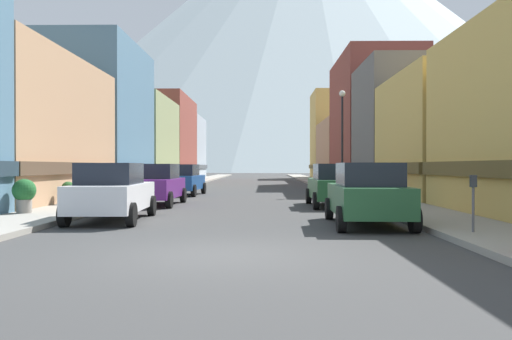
# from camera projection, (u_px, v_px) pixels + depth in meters

# --- Properties ---
(ground_plane) EXTENTS (400.00, 400.00, 0.00)m
(ground_plane) POSITION_uv_depth(u_px,v_px,m) (218.00, 255.00, 9.91)
(ground_plane) COLOR #393939
(sidewalk_left) EXTENTS (2.50, 100.00, 0.15)m
(sidewalk_left) POSITION_uv_depth(u_px,v_px,m) (182.00, 185.00, 45.00)
(sidewalk_left) COLOR gray
(sidewalk_left) RESTS_ON ground
(sidewalk_right) EXTENTS (2.50, 100.00, 0.15)m
(sidewalk_right) POSITION_uv_depth(u_px,v_px,m) (326.00, 185.00, 44.81)
(sidewalk_right) COLOR gray
(sidewalk_right) RESTS_ON ground
(storefront_left_2) EXTENTS (10.05, 10.04, 9.74)m
(storefront_left_2) POSITION_uv_depth(u_px,v_px,m) (66.00, 121.00, 34.79)
(storefront_left_2) COLOR slate
(storefront_left_2) RESTS_ON ground
(storefront_left_3) EXTENTS (6.95, 11.29, 7.67)m
(storefront_left_3) POSITION_uv_depth(u_px,v_px,m) (132.00, 143.00, 46.03)
(storefront_left_3) COLOR #8C9966
(storefront_left_3) RESTS_ON ground
(storefront_left_4) EXTENTS (7.77, 13.25, 9.41)m
(storefront_left_4) POSITION_uv_depth(u_px,v_px,m) (156.00, 141.00, 58.56)
(storefront_left_4) COLOR brown
(storefront_left_4) RESTS_ON ground
(storefront_left_5) EXTENTS (7.95, 10.41, 8.28)m
(storefront_left_5) POSITION_uv_depth(u_px,v_px,m) (174.00, 149.00, 70.50)
(storefront_left_5) COLOR #99A5B2
(storefront_left_5) RESTS_ON ground
(storefront_right_1) EXTENTS (7.44, 9.38, 6.32)m
(storefront_right_1) POSITION_uv_depth(u_px,v_px,m) (465.00, 139.00, 26.43)
(storefront_right_1) COLOR #D8B259
(storefront_right_1) RESTS_ON ground
(storefront_right_2) EXTENTS (7.49, 8.10, 8.66)m
(storefront_right_2) POSITION_uv_depth(u_px,v_px,m) (414.00, 129.00, 35.38)
(storefront_right_2) COLOR #66605B
(storefront_right_2) RESTS_ON ground
(storefront_right_3) EXTENTS (6.65, 12.66, 11.29)m
(storefront_right_3) POSITION_uv_depth(u_px,v_px,m) (374.00, 123.00, 46.28)
(storefront_right_3) COLOR brown
(storefront_right_3) RESTS_ON ground
(storefront_right_4) EXTENTS (7.00, 13.44, 6.82)m
(storefront_right_4) POSITION_uv_depth(u_px,v_px,m) (351.00, 152.00, 59.54)
(storefront_right_4) COLOR tan
(storefront_right_4) RESTS_ON ground
(storefront_right_5) EXTENTS (9.29, 8.42, 11.68)m
(storefront_right_5) POSITION_uv_depth(u_px,v_px,m) (346.00, 137.00, 70.80)
(storefront_right_5) COLOR #D8B259
(storefront_right_5) RESTS_ON ground
(car_left_0) EXTENTS (2.23, 4.48, 1.78)m
(car_left_0) POSITION_uv_depth(u_px,v_px,m) (112.00, 192.00, 15.99)
(car_left_0) COLOR silver
(car_left_0) RESTS_ON ground
(car_left_1) EXTENTS (2.12, 4.43, 1.78)m
(car_left_1) POSITION_uv_depth(u_px,v_px,m) (156.00, 184.00, 22.47)
(car_left_1) COLOR #591E72
(car_left_1) RESTS_ON ground
(car_left_2) EXTENTS (2.25, 4.49, 1.78)m
(car_left_2) POSITION_uv_depth(u_px,v_px,m) (183.00, 180.00, 30.04)
(car_left_2) COLOR #19478C
(car_left_2) RESTS_ON ground
(car_right_0) EXTENTS (2.19, 4.46, 1.78)m
(car_right_0) POSITION_uv_depth(u_px,v_px,m) (367.00, 194.00, 14.73)
(car_right_0) COLOR #265933
(car_right_0) RESTS_ON ground
(car_right_1) EXTENTS (2.07, 4.40, 1.78)m
(car_right_1) POSITION_uv_depth(u_px,v_px,m) (334.00, 185.00, 21.68)
(car_right_1) COLOR #265933
(car_right_1) RESTS_ON ground
(parking_meter_near) EXTENTS (0.14, 0.10, 1.33)m
(parking_meter_near) POSITION_uv_depth(u_px,v_px,m) (473.00, 195.00, 12.14)
(parking_meter_near) COLOR #595960
(parking_meter_near) RESTS_ON sidewalk_right
(potted_plant_0) EXTENTS (0.50, 0.50, 0.85)m
(potted_plant_0) POSITION_uv_depth(u_px,v_px,m) (376.00, 186.00, 28.42)
(potted_plant_0) COLOR brown
(potted_plant_0) RESTS_ON sidewalk_right
(potted_plant_1) EXTENTS (0.52, 0.52, 0.92)m
(potted_plant_1) POSITION_uv_depth(u_px,v_px,m) (68.00, 191.00, 20.92)
(potted_plant_1) COLOR #4C4C51
(potted_plant_1) RESTS_ON sidewalk_left
(potted_plant_2) EXTENTS (0.75, 0.75, 1.12)m
(potted_plant_2) POSITION_uv_depth(u_px,v_px,m) (24.00, 193.00, 17.09)
(potted_plant_2) COLOR gray
(potted_plant_2) RESTS_ON sidewalk_left
(pedestrian_0) EXTENTS (0.36, 0.36, 1.64)m
(pedestrian_0) POSITION_uv_depth(u_px,v_px,m) (380.00, 183.00, 24.10)
(pedestrian_0) COLOR maroon
(pedestrian_0) RESTS_ON sidewalk_right
(streetlamp_right) EXTENTS (0.36, 0.36, 5.86)m
(streetlamp_right) POSITION_uv_depth(u_px,v_px,m) (342.00, 126.00, 29.78)
(streetlamp_right) COLOR black
(streetlamp_right) RESTS_ON sidewalk_right
(mountain_backdrop) EXTENTS (295.77, 295.77, 137.20)m
(mountain_backdrop) POSITION_uv_depth(u_px,v_px,m) (304.00, 36.00, 269.01)
(mountain_backdrop) COLOR silver
(mountain_backdrop) RESTS_ON ground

